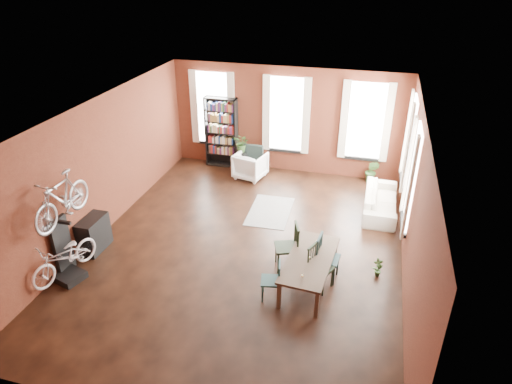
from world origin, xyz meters
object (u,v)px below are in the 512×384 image
(cream_sofa, at_px, (381,197))
(bike_trainer, at_px, (70,277))
(bookshelf, at_px, (222,132))
(dining_table, at_px, (309,272))
(dining_chair_a, at_px, (271,280))
(plant_stand, at_px, (243,162))
(bicycle_floor, at_px, (61,242))
(console_table, at_px, (94,234))
(dining_chair_c, at_px, (321,268))
(white_armchair, at_px, (250,164))
(dining_chair_d, at_px, (328,258))
(dining_chair_b, at_px, (287,247))

(cream_sofa, relative_size, bike_trainer, 4.09)
(bookshelf, relative_size, cream_sofa, 1.06)
(dining_table, bearing_deg, dining_chair_a, -133.89)
(plant_stand, distance_m, bicycle_floor, 6.37)
(cream_sofa, distance_m, console_table, 7.15)
(dining_chair_c, distance_m, cream_sofa, 3.68)
(bookshelf, distance_m, white_armchair, 1.45)
(dining_chair_c, distance_m, bookshelf, 6.52)
(bookshelf, bearing_deg, bike_trainer, -100.51)
(plant_stand, bearing_deg, console_table, -112.94)
(dining_chair_d, bearing_deg, bookshelf, 45.01)
(dining_chair_b, distance_m, console_table, 4.37)
(dining_table, distance_m, dining_chair_a, 0.88)
(bike_trainer, distance_m, bicycle_floor, 0.87)
(dining_chair_a, height_order, console_table, dining_chair_a)
(bookshelf, bearing_deg, plant_stand, -21.64)
(dining_chair_a, relative_size, dining_chair_c, 0.85)
(bicycle_floor, bearing_deg, dining_chair_c, 26.28)
(bike_trainer, xyz_separation_m, bicycle_floor, (-0.02, -0.00, 0.87))
(dining_table, height_order, dining_chair_d, dining_chair_d)
(dining_chair_d, xyz_separation_m, bookshelf, (-3.96, 4.87, 0.61))
(bicycle_floor, bearing_deg, white_armchair, 81.78)
(bicycle_floor, bearing_deg, bike_trainer, 24.65)
(dining_chair_a, bearing_deg, dining_chair_d, 121.34)
(dining_chair_a, relative_size, console_table, 1.03)
(dining_chair_a, height_order, white_armchair, white_armchair)
(dining_chair_a, bearing_deg, dining_chair_b, 163.88)
(bicycle_floor, bearing_deg, plant_stand, 85.60)
(dining_chair_b, distance_m, white_armchair, 4.53)
(dining_chair_b, distance_m, bookshelf, 5.67)
(dining_table, height_order, bicycle_floor, bicycle_floor)
(console_table, bearing_deg, white_armchair, 62.31)
(dining_chair_c, distance_m, dining_chair_d, 0.36)
(dining_chair_c, bearing_deg, console_table, 111.69)
(dining_chair_d, xyz_separation_m, console_table, (-5.24, -0.33, -0.09))
(dining_table, xyz_separation_m, dining_chair_a, (-0.66, -0.58, 0.09))
(bookshelf, bearing_deg, dining_chair_b, -57.03)
(console_table, distance_m, plant_stand, 5.31)
(dining_chair_b, height_order, cream_sofa, dining_chair_b)
(dining_chair_c, height_order, bookshelf, bookshelf)
(bookshelf, xyz_separation_m, cream_sofa, (4.95, -1.70, -0.69))
(dining_table, height_order, white_armchair, white_armchair)
(dining_table, height_order, console_table, console_table)
(bicycle_floor, bearing_deg, bookshelf, 93.15)
(dining_chair_d, bearing_deg, dining_table, 139.92)
(cream_sofa, height_order, bike_trainer, cream_sofa)
(bike_trainer, height_order, console_table, console_table)
(bookshelf, bearing_deg, dining_chair_d, -50.86)
(dining_chair_d, distance_m, bookshelf, 6.30)
(dining_chair_b, height_order, dining_chair_c, dining_chair_b)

